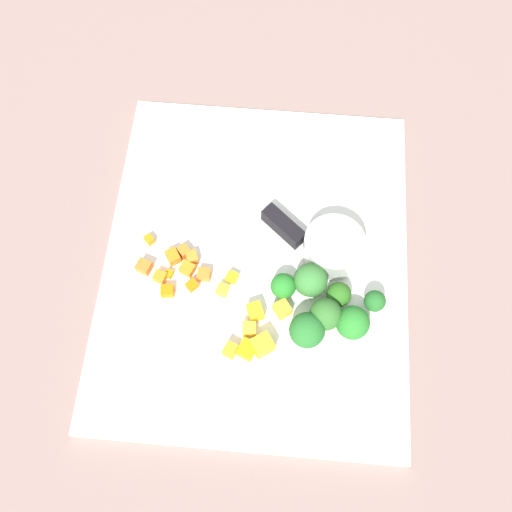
{
  "coord_description": "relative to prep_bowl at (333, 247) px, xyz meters",
  "views": [
    {
      "loc": [
        -0.29,
        -0.03,
        0.7
      ],
      "look_at": [
        0.0,
        0.0,
        0.02
      ],
      "focal_mm": 40.2,
      "sensor_mm": 36.0,
      "label": 1
    }
  ],
  "objects": [
    {
      "name": "broccoli_floret_2",
      "position": [
        -0.11,
        0.03,
        0.0
      ],
      "size": [
        0.04,
        0.04,
        0.05
      ],
      "color": "#86B75D",
      "rests_on": "cutting_board"
    },
    {
      "name": "carrot_dice_8",
      "position": [
        -0.06,
        0.18,
        -0.01
      ],
      "size": [
        0.02,
        0.02,
        0.01
      ],
      "primitive_type": "cube",
      "rotation": [
        0.0,
        0.0,
        0.8
      ],
      "color": "orange",
      "rests_on": "cutting_board"
    },
    {
      "name": "pepper_dice_2",
      "position": [
        -0.08,
        0.06,
        -0.01
      ],
      "size": [
        0.03,
        0.03,
        0.02
      ],
      "primitive_type": "cube",
      "rotation": [
        0.0,
        0.0,
        2.18
      ],
      "color": "yellow",
      "rests_on": "cutting_board"
    },
    {
      "name": "cutting_board",
      "position": [
        -0.02,
        0.1,
        -0.03
      ],
      "size": [
        0.48,
        0.39,
        0.01
      ],
      "primitive_type": "cube",
      "color": "white",
      "rests_on": "ground_plane"
    },
    {
      "name": "carrot_dice_0",
      "position": [
        -0.07,
        0.21,
        -0.01
      ],
      "size": [
        0.02,
        0.02,
        0.01
      ],
      "primitive_type": "cube",
      "rotation": [
        0.0,
        0.0,
        1.7
      ],
      "color": "orange",
      "rests_on": "cutting_board"
    },
    {
      "name": "carrot_dice_9",
      "position": [
        -0.05,
        0.22,
        -0.01
      ],
      "size": [
        0.02,
        0.02,
        0.01
      ],
      "primitive_type": "cube",
      "rotation": [
        0.0,
        0.0,
        1.25
      ],
      "color": "orange",
      "rests_on": "cutting_board"
    },
    {
      "name": "pepper_dice_7",
      "position": [
        -0.07,
        0.14,
        -0.01
      ],
      "size": [
        0.02,
        0.02,
        0.01
      ],
      "primitive_type": "cube",
      "rotation": [
        0.0,
        0.0,
        1.32
      ],
      "color": "yellow",
      "rests_on": "cutting_board"
    },
    {
      "name": "carrot_dice_3",
      "position": [
        -0.05,
        0.21,
        -0.02
      ],
      "size": [
        0.01,
        0.01,
        0.01
      ],
      "primitive_type": "cube",
      "rotation": [
        0.0,
        0.0,
        1.25
      ],
      "color": "orange",
      "rests_on": "cutting_board"
    },
    {
      "name": "pepper_dice_3",
      "position": [
        -0.11,
        0.1,
        -0.01
      ],
      "size": [
        0.02,
        0.02,
        0.02
      ],
      "primitive_type": "cube",
      "rotation": [
        0.0,
        0.0,
        1.67
      ],
      "color": "yellow",
      "rests_on": "cutting_board"
    },
    {
      "name": "carrot_dice_1",
      "position": [
        -0.04,
        0.24,
        -0.01
      ],
      "size": [
        0.02,
        0.02,
        0.02
      ],
      "primitive_type": "cube",
      "rotation": [
        0.0,
        0.0,
        1.22
      ],
      "color": "orange",
      "rests_on": "cutting_board"
    },
    {
      "name": "carrot_dice_6",
      "position": [
        -0.05,
        0.16,
        -0.01
      ],
      "size": [
        0.02,
        0.02,
        0.01
      ],
      "primitive_type": "cube",
      "rotation": [
        0.0,
        0.0,
        1.56
      ],
      "color": "orange",
      "rests_on": "cutting_board"
    },
    {
      "name": "ground_plane",
      "position": [
        -0.02,
        0.1,
        -0.03
      ],
      "size": [
        4.0,
        4.0,
        0.0
      ],
      "primitive_type": "plane",
      "color": "gray"
    },
    {
      "name": "chef_knife",
      "position": [
        0.06,
        0.11,
        -0.01
      ],
      "size": [
        0.21,
        0.24,
        0.02
      ],
      "rotation": [
        0.0,
        0.0,
        0.86
      ],
      "color": "silver",
      "rests_on": "cutting_board"
    },
    {
      "name": "broccoli_floret_1",
      "position": [
        -0.1,
        -0.03,
        0.0
      ],
      "size": [
        0.04,
        0.04,
        0.04
      ],
      "color": "#84B96D",
      "rests_on": "cutting_board"
    },
    {
      "name": "pepper_dice_0",
      "position": [
        -0.14,
        0.12,
        -0.01
      ],
      "size": [
        0.02,
        0.02,
        0.02
      ],
      "primitive_type": "cube",
      "rotation": [
        0.0,
        0.0,
        1.17
      ],
      "color": "yellow",
      "rests_on": "cutting_board"
    },
    {
      "name": "pepper_dice_4",
      "position": [
        -0.13,
        0.08,
        -0.01
      ],
      "size": [
        0.03,
        0.03,
        0.02
      ],
      "primitive_type": "cube",
      "rotation": [
        0.0,
        0.0,
        0.58
      ],
      "color": "yellow",
      "rests_on": "cutting_board"
    },
    {
      "name": "broccoli_floret_4",
      "position": [
        -0.07,
        -0.05,
        0.0
      ],
      "size": [
        0.03,
        0.03,
        0.04
      ],
      "color": "#80B15D",
      "rests_on": "cutting_board"
    },
    {
      "name": "broccoli_floret_3",
      "position": [
        -0.05,
        0.03,
        0.0
      ],
      "size": [
        0.04,
        0.04,
        0.05
      ],
      "color": "#98B46A",
      "rests_on": "cutting_board"
    },
    {
      "name": "carrot_dice_5",
      "position": [
        -0.02,
        0.19,
        -0.01
      ],
      "size": [
        0.02,
        0.02,
        0.01
      ],
      "primitive_type": "cube",
      "rotation": [
        0.0,
        0.0,
        2.31
      ],
      "color": "orange",
      "rests_on": "cutting_board"
    },
    {
      "name": "broccoli_floret_0",
      "position": [
        -0.09,
        0.01,
        0.01
      ],
      "size": [
        0.04,
        0.04,
        0.05
      ],
      "color": "#90BB61",
      "rests_on": "cutting_board"
    },
    {
      "name": "prep_bowl",
      "position": [
        0.0,
        0.0,
        0.0
      ],
      "size": [
        0.08,
        0.08,
        0.04
      ],
      "primitive_type": "cylinder",
      "color": "#BDB9B9",
      "rests_on": "cutting_board"
    },
    {
      "name": "broccoli_floret_6",
      "position": [
        -0.06,
        -0.01,
        -0.0
      ],
      "size": [
        0.03,
        0.03,
        0.03
      ],
      "color": "#86C15F",
      "rests_on": "cutting_board"
    },
    {
      "name": "carrot_dice_4",
      "position": [
        -0.03,
        0.21,
        -0.01
      ],
      "size": [
        0.02,
        0.02,
        0.02
      ],
      "primitive_type": "cube",
      "rotation": [
        0.0,
        0.0,
        0.57
      ],
      "color": "orange",
      "rests_on": "cutting_board"
    },
    {
      "name": "pepper_dice_6",
      "position": [
        -0.14,
        0.1,
        -0.01
      ],
      "size": [
        0.03,
        0.03,
        0.02
      ],
      "primitive_type": "cube",
      "rotation": [
        0.0,
        0.0,
        2.72
      ],
      "color": "yellow",
      "rests_on": "cutting_board"
    },
    {
      "name": "broccoli_floret_5",
      "position": [
        -0.06,
        0.06,
        -0.0
      ],
      "size": [
        0.03,
        0.03,
        0.04
      ],
      "color": "#98BC6B",
      "rests_on": "cutting_board"
    },
    {
      "name": "carrot_dice_2",
      "position": [
        -0.0,
        0.24,
        -0.01
      ],
      "size": [
        0.02,
        0.02,
        0.01
      ],
      "primitive_type": "cube",
      "rotation": [
        0.0,
        0.0,
        0.79
      ],
      "color": "orange",
      "rests_on": "cutting_board"
    },
    {
      "name": "pepper_dice_5",
      "position": [
        -0.05,
        0.13,
        -0.01
      ],
      "size": [
        0.02,
        0.02,
        0.01
      ],
      "primitive_type": "cube",
      "rotation": [
        0.0,
        0.0,
        2.75
      ],
      "color": "yellow",
      "rests_on": "cutting_board"
    },
    {
      "name": "carrot_dice_7",
      "position": [
        -0.02,
        0.18,
        -0.01
      ],
      "size": [
        0.02,
        0.02,
        0.01
      ],
      "primitive_type": "cube",
      "rotation": [
        0.0,
        0.0,
        1.93
      ],
      "color": "orange",
      "rests_on": "cutting_board"
    },
    {
      "name": "carrot_dice_10",
      "position": [
        -0.04,
        0.18,
        -0.01
      ],
      "size": [
        0.02,
        0.02,
        0.01
      ],
      "primitive_type": "cube",
      "rotation": [
        0.0,
        0.0,
        1.15
      ],
      "color": "orange",
      "rests_on": "cutting_board"
    },
    {
      "name": "pepper_dice_1",
      "position": [
        -0.09,
        0.09,
        -0.01
      ],
      "size": [
        0.03,
        0.02,
        0.02
      ],
      "primitive_type": "cube",
      "rotation": [
        0.0,
        0.0,
        1.96
      ],
      "color": "yellow",
      "rests_on": "cutting_board"
    }
  ]
}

